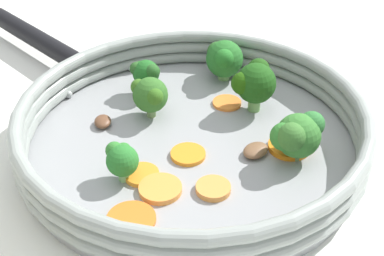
% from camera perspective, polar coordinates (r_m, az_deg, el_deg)
% --- Properties ---
extents(ground_plane, '(4.00, 4.00, 0.00)m').
position_cam_1_polar(ground_plane, '(0.55, -0.00, -2.39)').
color(ground_plane, white).
extents(skillet, '(0.34, 0.34, 0.01)m').
position_cam_1_polar(skillet, '(0.55, -0.00, -1.84)').
color(skillet, '#939699').
rests_on(skillet, ground_plane).
extents(skillet_rim_wall, '(0.35, 0.35, 0.04)m').
position_cam_1_polar(skillet_rim_wall, '(0.53, -0.00, 0.55)').
color(skillet_rim_wall, gray).
rests_on(skillet_rim_wall, skillet).
extents(skillet_handle, '(0.23, 0.09, 0.02)m').
position_cam_1_polar(skillet_handle, '(0.74, -15.82, 8.91)').
color(skillet_handle, black).
rests_on(skillet_handle, skillet).
extents(skillet_rivet_left, '(0.01, 0.01, 0.01)m').
position_cam_1_polar(skillet_rivet_left, '(0.67, -6.55, 6.40)').
color(skillet_rivet_left, '#8E9895').
rests_on(skillet_rivet_left, skillet).
extents(skillet_rivet_right, '(0.01, 0.01, 0.01)m').
position_cam_1_polar(skillet_rivet_right, '(0.63, -13.28, 3.35)').
color(skillet_rivet_right, '#959A98').
rests_on(skillet_rivet_right, skillet).
extents(carrot_slice_0, '(0.05, 0.05, 0.00)m').
position_cam_1_polar(carrot_slice_0, '(0.50, -5.39, -4.97)').
color(carrot_slice_0, orange).
rests_on(carrot_slice_0, skillet).
extents(carrot_slice_1, '(0.04, 0.04, 0.00)m').
position_cam_1_polar(carrot_slice_1, '(0.60, 3.39, 2.80)').
color(carrot_slice_1, orange).
rests_on(carrot_slice_1, skillet).
extents(carrot_slice_2, '(0.04, 0.04, 0.00)m').
position_cam_1_polar(carrot_slice_2, '(0.52, -0.43, -2.82)').
color(carrot_slice_2, orange).
rests_on(carrot_slice_2, skillet).
extents(carrot_slice_3, '(0.05, 0.05, 0.01)m').
position_cam_1_polar(carrot_slice_3, '(0.54, 10.32, -1.95)').
color(carrot_slice_3, orange).
rests_on(carrot_slice_3, skillet).
extents(carrot_slice_4, '(0.04, 0.04, 0.01)m').
position_cam_1_polar(carrot_slice_4, '(0.49, 2.28, -6.45)').
color(carrot_slice_4, '#EC9040').
rests_on(carrot_slice_4, skillet).
extents(carrot_slice_5, '(0.05, 0.05, 0.00)m').
position_cam_1_polar(carrot_slice_5, '(0.46, -6.50, -9.64)').
color(carrot_slice_5, orange).
rests_on(carrot_slice_5, skillet).
extents(carrot_slice_6, '(0.04, 0.04, 0.01)m').
position_cam_1_polar(carrot_slice_6, '(0.49, -3.40, -6.49)').
color(carrot_slice_6, orange).
rests_on(carrot_slice_6, skillet).
extents(broccoli_floret_0, '(0.04, 0.03, 0.04)m').
position_cam_1_polar(broccoli_floret_0, '(0.61, -5.00, 5.85)').
color(broccoli_floret_0, '#83A769').
rests_on(broccoli_floret_0, skillet).
extents(broccoli_floret_1, '(0.05, 0.05, 0.05)m').
position_cam_1_polar(broccoli_floret_1, '(0.64, 3.39, 7.43)').
color(broccoli_floret_1, '#80B263').
rests_on(broccoli_floret_1, skillet).
extents(broccoli_floret_2, '(0.04, 0.05, 0.06)m').
position_cam_1_polar(broccoli_floret_2, '(0.58, 6.67, 4.88)').
color(broccoli_floret_2, '#6EA057').
rests_on(broccoli_floret_2, skillet).
extents(broccoli_floret_3, '(0.03, 0.03, 0.04)m').
position_cam_1_polar(broccoli_floret_3, '(0.49, -7.52, -3.29)').
color(broccoli_floret_3, '#81B76B').
rests_on(broccoli_floret_3, skillet).
extents(broccoli_floret_4, '(0.05, 0.05, 0.05)m').
position_cam_1_polar(broccoli_floret_4, '(0.51, 11.11, -0.73)').
color(broccoli_floret_4, '#6C8955').
rests_on(broccoli_floret_4, skillet).
extents(broccoli_floret_5, '(0.04, 0.04, 0.05)m').
position_cam_1_polar(broccoli_floret_5, '(0.57, -4.52, 3.55)').
color(broccoli_floret_5, '#6D8A51').
rests_on(broccoli_floret_5, skillet).
extents(mushroom_piece_0, '(0.03, 0.03, 0.01)m').
position_cam_1_polar(mushroom_piece_0, '(0.53, 6.80, -2.38)').
color(mushroom_piece_0, brown).
rests_on(mushroom_piece_0, skillet).
extents(mushroom_piece_1, '(0.03, 0.03, 0.01)m').
position_cam_1_polar(mushroom_piece_1, '(0.57, -9.50, 0.69)').
color(mushroom_piece_1, brown).
rests_on(mushroom_piece_1, skillet).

